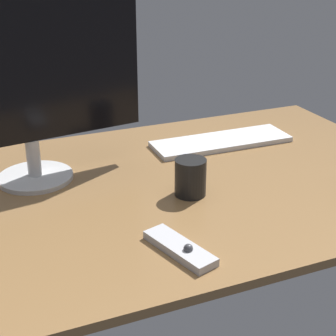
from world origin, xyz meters
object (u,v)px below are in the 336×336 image
object	(u,v)px
media_remote	(180,248)
coffee_mug	(190,177)
monitor	(25,81)
keyboard	(221,141)

from	to	relation	value
media_remote	coffee_mug	xyz separation A→B (cm)	(12.26, 21.62, 3.57)
monitor	media_remote	size ratio (longest dim) A/B	3.25
keyboard	media_remote	bearing A→B (deg)	-124.97
keyboard	coffee_mug	distance (cm)	34.42
keyboard	coffee_mug	xyz separation A→B (cm)	(-22.16, -26.07, 3.73)
monitor	keyboard	size ratio (longest dim) A/B	1.40
monitor	keyboard	distance (cm)	59.57
media_remote	keyboard	bearing A→B (deg)	127.82
monitor	keyboard	world-z (taller)	monitor
media_remote	coffee_mug	bearing A→B (deg)	134.08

